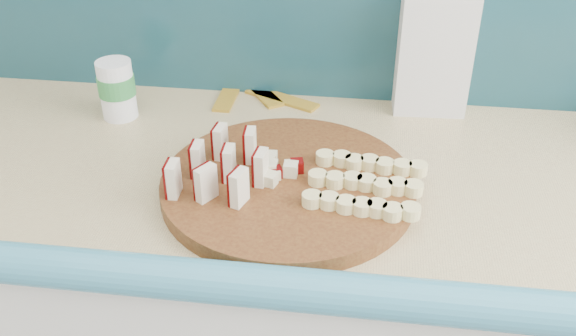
# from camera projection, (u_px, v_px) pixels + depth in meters

# --- Properties ---
(cutting_board) EXTENTS (0.45, 0.45, 0.03)m
(cutting_board) POSITION_uv_depth(u_px,v_px,m) (288.00, 185.00, 1.03)
(cutting_board) COLOR #411C0D
(cutting_board) RESTS_ON kitchen_counter
(apple_wedges) EXTENTS (0.15, 0.17, 0.06)m
(apple_wedges) POSITION_uv_depth(u_px,v_px,m) (222.00, 165.00, 1.01)
(apple_wedges) COLOR beige
(apple_wedges) RESTS_ON cutting_board
(apple_chunks) EXTENTS (0.07, 0.06, 0.02)m
(apple_chunks) POSITION_uv_depth(u_px,v_px,m) (272.00, 171.00, 1.03)
(apple_chunks) COLOR beige
(apple_chunks) RESTS_ON cutting_board
(banana_slices) EXTENTS (0.19, 0.17, 0.02)m
(banana_slices) POSITION_uv_depth(u_px,v_px,m) (366.00, 184.00, 1.00)
(banana_slices) COLOR #E9DA8E
(banana_slices) RESTS_ON cutting_board
(flour_bag) EXTENTS (0.14, 0.10, 0.24)m
(flour_bag) POSITION_uv_depth(u_px,v_px,m) (433.00, 52.00, 1.23)
(flour_bag) COLOR silver
(flour_bag) RESTS_ON kitchen_counter
(canister) EXTENTS (0.07, 0.07, 0.12)m
(canister) POSITION_uv_depth(u_px,v_px,m) (117.00, 88.00, 1.23)
(canister) COLOR white
(canister) RESTS_ON kitchen_counter
(banana_peel) EXTENTS (0.21, 0.18, 0.01)m
(banana_peel) POSITION_uv_depth(u_px,v_px,m) (257.00, 94.00, 1.33)
(banana_peel) COLOR gold
(banana_peel) RESTS_ON kitchen_counter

